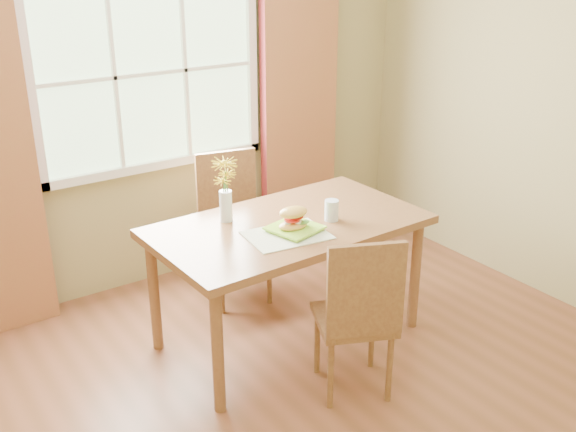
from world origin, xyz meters
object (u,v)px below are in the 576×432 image
at_px(chair_far, 232,219).
at_px(water_glass, 332,211).
at_px(chair_near, 358,311).
at_px(flower_vase, 225,184).
at_px(dining_table, 288,235).
at_px(croissant_sandwich, 293,218).

distance_m(chair_far, water_glass, 0.90).
xyz_separation_m(chair_near, flower_vase, (-0.25, 0.92, 0.49)).
relative_size(dining_table, flower_vase, 4.21).
distance_m(chair_near, chair_far, 1.40).
height_order(chair_near, chair_far, chair_far).
xyz_separation_m(chair_far, croissant_sandwich, (-0.07, -0.84, 0.31)).
relative_size(croissant_sandwich, flower_vase, 0.49).
distance_m(croissant_sandwich, water_glass, 0.29).
xyz_separation_m(chair_far, flower_vase, (-0.31, -0.48, 0.46)).
height_order(chair_far, croissant_sandwich, chair_far).
relative_size(chair_far, croissant_sandwich, 5.33).
bearing_deg(dining_table, chair_near, -94.45).
distance_m(dining_table, water_glass, 0.29).
height_order(dining_table, chair_far, chair_far).
height_order(dining_table, flower_vase, flower_vase).
relative_size(chair_far, flower_vase, 2.62).
xyz_separation_m(croissant_sandwich, flower_vase, (-0.23, 0.36, 0.15)).
relative_size(dining_table, water_glass, 13.01).
bearing_deg(chair_far, water_glass, -63.85).
distance_m(dining_table, flower_vase, 0.48).
bearing_deg(croissant_sandwich, dining_table, 72.06).
height_order(croissant_sandwich, water_glass, croissant_sandwich).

